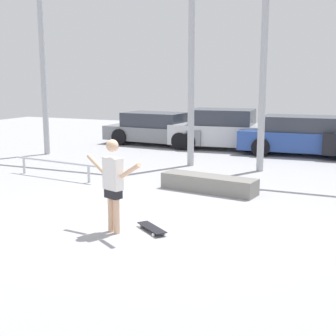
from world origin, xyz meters
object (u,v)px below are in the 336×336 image
skateboarder (113,181)px  grind_box (209,184)px  skateboard (152,228)px  parked_car_silver (226,130)px  parked_car_blue (303,136)px  parked_car_grey (158,129)px  grind_rail (55,164)px

skateboarder → grind_box: bearing=100.5°
skateboard → parked_car_silver: bearing=136.8°
skateboarder → parked_car_blue: bearing=99.2°
skateboarder → parked_car_silver: skateboarder is taller
skateboarder → parked_car_blue: skateboarder is taller
parked_car_grey → parked_car_blue: 5.71m
grind_box → grind_rail: (-4.30, -0.20, 0.19)m
skateboarder → parked_car_blue: 10.13m
grind_rail → parked_car_blue: size_ratio=0.63×
skateboarder → parked_car_blue: (1.81, 9.96, -0.27)m
parked_car_grey → parked_car_silver: bearing=4.9°
grind_box → parked_car_grey: bearing=123.6°
skateboarder → parked_car_grey: skateboarder is taller
skateboard → grind_rail: (-4.33, 2.99, 0.32)m
grind_rail → parked_car_grey: 6.91m
skateboarder → parked_car_silver: size_ratio=0.38×
parked_car_grey → parked_car_blue: bearing=1.2°
parked_car_silver → parked_car_grey: bearing=175.7°
parked_car_grey → parked_car_blue: parked_car_blue is taller
grind_rail → grind_box: bearing=2.6°
skateboard → parked_car_blue: size_ratio=0.16×
grind_rail → parked_car_silver: size_ratio=0.66×
parked_car_grey → parked_car_blue: (5.71, -0.25, 0.03)m
skateboarder → parked_car_silver: bearing=115.5°
grind_box → parked_car_silver: bearing=103.6°
skateboarder → grind_box: 3.62m
skateboard → parked_car_silver: (-1.67, 9.96, 0.65)m
grind_rail → parked_car_silver: (2.66, 6.96, 0.33)m
grind_box → parked_car_blue: 6.59m
skateboarder → grind_rail: (-3.75, 3.31, -0.55)m
grind_box → grind_rail: 4.31m
parked_car_grey → parked_car_silver: size_ratio=1.03×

